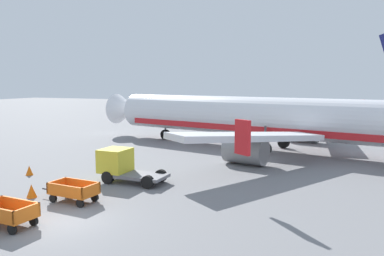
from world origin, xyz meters
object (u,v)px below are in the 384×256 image
baggage_cart_third_in_row (74,191)px  service_truck_beside_carts (122,165)px  traffic_cone_near_plane (32,191)px  baggage_cart_second_in_row (8,213)px  traffic_cone_mid_apron (29,170)px  airplane (261,118)px

baggage_cart_third_in_row → service_truck_beside_carts: 4.68m
service_truck_beside_carts → traffic_cone_near_plane: service_truck_beside_carts is taller
baggage_cart_second_in_row → traffic_cone_near_plane: size_ratio=4.81×
traffic_cone_near_plane → traffic_cone_mid_apron: traffic_cone_near_plane is taller
airplane → traffic_cone_near_plane: (-8.52, -19.86, -2.68)m
airplane → service_truck_beside_carts: 16.14m
baggage_cart_second_in_row → traffic_cone_mid_apron: bearing=130.2°
airplane → traffic_cone_mid_apron: 20.53m
airplane → service_truck_beside_carts: (-5.78, -14.94, -1.95)m
traffic_cone_mid_apron → service_truck_beside_carts: bearing=8.6°
baggage_cart_third_in_row → traffic_cone_mid_apron: baggage_cart_third_in_row is taller
service_truck_beside_carts → traffic_cone_near_plane: 5.67m
airplane → traffic_cone_mid_apron: bearing=-128.3°
traffic_cone_near_plane → airplane: bearing=66.8°
airplane → baggage_cart_third_in_row: airplane is taller
service_truck_beside_carts → airplane: bearing=68.8°
traffic_cone_mid_apron → airplane: bearing=51.7°
baggage_cart_third_in_row → traffic_cone_near_plane: bearing=-174.4°
airplane → baggage_cart_third_in_row: bearing=-106.6°
traffic_cone_mid_apron → traffic_cone_near_plane: bearing=-43.5°
baggage_cart_third_in_row → traffic_cone_near_plane: (-2.69, -0.26, -0.23)m
airplane → baggage_cart_second_in_row: 24.46m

